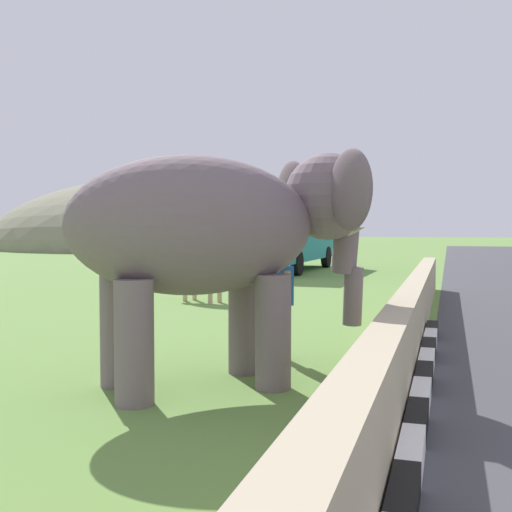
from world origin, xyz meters
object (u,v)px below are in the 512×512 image
object	(u,v)px
bus_white	(256,224)
cow_near	(201,269)
elephant	(222,230)
person_handler	(281,297)
bus_teal	(288,224)

from	to	relation	value
bus_white	cow_near	distance (m)	22.45
cow_near	elephant	bearing A→B (deg)	-155.81
person_handler	bus_white	xyz separation A→B (m)	(27.92, 9.10, 1.15)
elephant	person_handler	distance (m)	1.97
person_handler	bus_teal	bearing A→B (deg)	14.07
elephant	bus_teal	size ratio (longest dim) A/B	0.47
elephant	cow_near	bearing A→B (deg)	24.19
bus_teal	bus_white	size ratio (longest dim) A/B	0.90
elephant	bus_white	world-z (taller)	bus_white
bus_white	bus_teal	bearing A→B (deg)	-155.24
bus_teal	cow_near	world-z (taller)	bus_teal
elephant	cow_near	distance (m)	8.61
person_handler	bus_white	size ratio (longest dim) A/B	0.18
elephant	cow_near	world-z (taller)	elephant
bus_teal	bus_white	distance (m)	11.01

